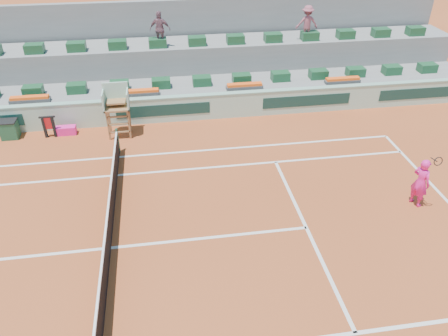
{
  "coord_description": "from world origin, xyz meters",
  "views": [
    {
      "loc": [
        2.02,
        -10.52,
        9.68
      ],
      "look_at": [
        4.0,
        2.5,
        1.0
      ],
      "focal_mm": 35.0,
      "sensor_mm": 36.0,
      "label": 1
    }
  ],
  "objects": [
    {
      "name": "ground",
      "position": [
        0.0,
        0.0,
        0.0
      ],
      "size": [
        90.0,
        90.0,
        0.0
      ],
      "primitive_type": "plane",
      "color": "#98401D",
      "rests_on": "ground"
    },
    {
      "name": "seating_tier_lower",
      "position": [
        0.0,
        10.7,
        0.6
      ],
      "size": [
        36.0,
        4.0,
        1.2
      ],
      "primitive_type": "cube",
      "color": "gray",
      "rests_on": "ground"
    },
    {
      "name": "seating_tier_upper",
      "position": [
        0.0,
        12.3,
        1.3
      ],
      "size": [
        36.0,
        2.4,
        2.6
      ],
      "primitive_type": "cube",
      "color": "gray",
      "rests_on": "ground"
    },
    {
      "name": "stadium_back_wall",
      "position": [
        0.0,
        13.9,
        2.2
      ],
      "size": [
        36.0,
        0.4,
        4.4
      ],
      "primitive_type": "cube",
      "color": "gray",
      "rests_on": "ground"
    },
    {
      "name": "player_bag",
      "position": [
        -2.45,
        7.87,
        0.19
      ],
      "size": [
        0.87,
        0.38,
        0.38
      ],
      "primitive_type": "cube",
      "color": "#FE2193",
      "rests_on": "ground"
    },
    {
      "name": "spectator_mid",
      "position": [
        2.17,
        11.71,
        3.49
      ],
      "size": [
        1.11,
        0.62,
        1.78
      ],
      "primitive_type": "imported",
      "rotation": [
        0.0,
        0.0,
        2.95
      ],
      "color": "#7D535F",
      "rests_on": "seating_tier_upper"
    },
    {
      "name": "spectator_right",
      "position": [
        9.81,
        11.77,
        3.48
      ],
      "size": [
        1.19,
        0.74,
        1.76
      ],
      "primitive_type": "imported",
      "rotation": [
        0.0,
        0.0,
        3.06
      ],
      "color": "#914855",
      "rests_on": "seating_tier_upper"
    },
    {
      "name": "court_lines",
      "position": [
        0.0,
        0.0,
        0.01
      ],
      "size": [
        23.89,
        11.09,
        0.01
      ],
      "color": "silver",
      "rests_on": "ground"
    },
    {
      "name": "tennis_net",
      "position": [
        0.0,
        0.0,
        0.53
      ],
      "size": [
        0.1,
        11.97,
        1.1
      ],
      "color": "black",
      "rests_on": "ground"
    },
    {
      "name": "advertising_hoarding",
      "position": [
        0.02,
        8.5,
        0.63
      ],
      "size": [
        36.0,
        0.34,
        1.26
      ],
      "color": "#A1CBB3",
      "rests_on": "ground"
    },
    {
      "name": "umpire_chair",
      "position": [
        0.0,
        7.5,
        1.54
      ],
      "size": [
        1.1,
        0.9,
        2.4
      ],
      "color": "brown",
      "rests_on": "ground"
    },
    {
      "name": "seat_row_lower",
      "position": [
        0.0,
        9.8,
        1.42
      ],
      "size": [
        32.9,
        0.6,
        0.44
      ],
      "color": "#184A28",
      "rests_on": "seating_tier_lower"
    },
    {
      "name": "seat_row_upper",
      "position": [
        0.0,
        11.7,
        2.82
      ],
      "size": [
        32.9,
        0.6,
        0.44
      ],
      "color": "#184A28",
      "rests_on": "seating_tier_upper"
    },
    {
      "name": "flower_planters",
      "position": [
        -1.5,
        9.0,
        1.33
      ],
      "size": [
        26.8,
        0.36,
        0.28
      ],
      "color": "#494949",
      "rests_on": "seating_tier_lower"
    },
    {
      "name": "drink_cooler_a",
      "position": [
        -4.87,
        7.92,
        0.42
      ],
      "size": [
        0.76,
        0.66,
        0.84
      ],
      "color": "#194B31",
      "rests_on": "ground"
    },
    {
      "name": "towel_rack",
      "position": [
        -3.1,
        7.71,
        0.6
      ],
      "size": [
        0.68,
        0.11,
        1.03
      ],
      "color": "black",
      "rests_on": "ground"
    },
    {
      "name": "tennis_player",
      "position": [
        10.64,
        0.68,
        0.93
      ],
      "size": [
        0.66,
        0.96,
        2.28
      ],
      "color": "#FE2193",
      "rests_on": "ground"
    }
  ]
}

